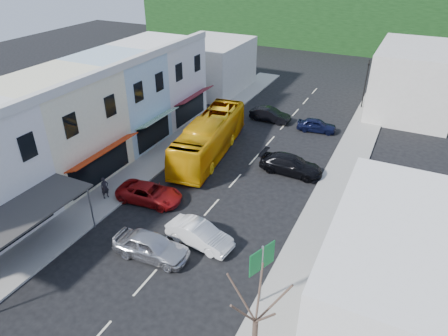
{
  "coord_description": "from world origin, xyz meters",
  "views": [
    {
      "loc": [
        11.02,
        -16.54,
        16.6
      ],
      "look_at": [
        0.0,
        6.0,
        2.2
      ],
      "focal_mm": 32.0,
      "sensor_mm": 36.0,
      "label": 1
    }
  ],
  "objects_px": {
    "car_silver": "(151,247)",
    "direction_sign": "(261,276)",
    "street_tree": "(256,321)",
    "car_white": "(199,235)",
    "traffic_signal": "(365,85)",
    "pedestrian_left": "(105,188)",
    "car_red": "(150,193)",
    "bus": "(209,138)"
  },
  "relations": [
    {
      "from": "bus",
      "to": "traffic_signal",
      "type": "distance_m",
      "value": 20.15
    },
    {
      "from": "car_silver",
      "to": "car_white",
      "type": "height_order",
      "value": "same"
    },
    {
      "from": "car_silver",
      "to": "direction_sign",
      "type": "xyz_separation_m",
      "value": [
        7.14,
        -0.49,
        1.23
      ]
    },
    {
      "from": "car_silver",
      "to": "car_white",
      "type": "bearing_deg",
      "value": -45.33
    },
    {
      "from": "car_white",
      "to": "pedestrian_left",
      "type": "relative_size",
      "value": 2.59
    },
    {
      "from": "car_white",
      "to": "car_red",
      "type": "xyz_separation_m",
      "value": [
        -5.54,
        2.53,
        0.0
      ]
    },
    {
      "from": "pedestrian_left",
      "to": "direction_sign",
      "type": "height_order",
      "value": "direction_sign"
    },
    {
      "from": "car_silver",
      "to": "traffic_signal",
      "type": "height_order",
      "value": "traffic_signal"
    },
    {
      "from": "pedestrian_left",
      "to": "traffic_signal",
      "type": "relative_size",
      "value": 0.31
    },
    {
      "from": "direction_sign",
      "to": "street_tree",
      "type": "xyz_separation_m",
      "value": [
        1.13,
        -3.63,
        1.25
      ]
    },
    {
      "from": "street_tree",
      "to": "bus",
      "type": "bearing_deg",
      "value": 123.12
    },
    {
      "from": "car_silver",
      "to": "street_tree",
      "type": "xyz_separation_m",
      "value": [
        8.27,
        -4.13,
        2.49
      ]
    },
    {
      "from": "car_white",
      "to": "pedestrian_left",
      "type": "xyz_separation_m",
      "value": [
        -8.57,
        1.32,
        0.3
      ]
    },
    {
      "from": "pedestrian_left",
      "to": "traffic_signal",
      "type": "height_order",
      "value": "traffic_signal"
    },
    {
      "from": "bus",
      "to": "car_red",
      "type": "relative_size",
      "value": 2.52
    },
    {
      "from": "car_silver",
      "to": "street_tree",
      "type": "height_order",
      "value": "street_tree"
    },
    {
      "from": "car_red",
      "to": "pedestrian_left",
      "type": "xyz_separation_m",
      "value": [
        -3.03,
        -1.21,
        0.3
      ]
    },
    {
      "from": "traffic_signal",
      "to": "street_tree",
      "type": "bearing_deg",
      "value": 105.61
    },
    {
      "from": "car_silver",
      "to": "direction_sign",
      "type": "distance_m",
      "value": 7.26
    },
    {
      "from": "traffic_signal",
      "to": "bus",
      "type": "bearing_deg",
      "value": 73.28
    },
    {
      "from": "bus",
      "to": "car_white",
      "type": "height_order",
      "value": "bus"
    },
    {
      "from": "direction_sign",
      "to": "traffic_signal",
      "type": "bearing_deg",
      "value": 111.69
    },
    {
      "from": "direction_sign",
      "to": "car_red",
      "type": "bearing_deg",
      "value": 175.35
    },
    {
      "from": "car_silver",
      "to": "direction_sign",
      "type": "bearing_deg",
      "value": -97.51
    },
    {
      "from": "bus",
      "to": "pedestrian_left",
      "type": "height_order",
      "value": "bus"
    },
    {
      "from": "car_silver",
      "to": "pedestrian_left",
      "type": "distance_m",
      "value": 7.47
    },
    {
      "from": "car_red",
      "to": "direction_sign",
      "type": "xyz_separation_m",
      "value": [
        10.65,
        -5.29,
        1.23
      ]
    },
    {
      "from": "car_red",
      "to": "street_tree",
      "type": "xyz_separation_m",
      "value": [
        11.78,
        -8.93,
        2.49
      ]
    },
    {
      "from": "car_white",
      "to": "street_tree",
      "type": "bearing_deg",
      "value": -128.61
    },
    {
      "from": "bus",
      "to": "car_white",
      "type": "xyz_separation_m",
      "value": [
        5.06,
        -10.93,
        -0.85
      ]
    },
    {
      "from": "bus",
      "to": "car_white",
      "type": "relative_size",
      "value": 2.64
    },
    {
      "from": "direction_sign",
      "to": "traffic_signal",
      "type": "relative_size",
      "value": 0.7
    },
    {
      "from": "pedestrian_left",
      "to": "street_tree",
      "type": "xyz_separation_m",
      "value": [
        14.81,
        -7.72,
        2.19
      ]
    },
    {
      "from": "car_red",
      "to": "pedestrian_left",
      "type": "distance_m",
      "value": 3.28
    },
    {
      "from": "bus",
      "to": "street_tree",
      "type": "xyz_separation_m",
      "value": [
        11.3,
        -17.33,
        1.64
      ]
    },
    {
      "from": "direction_sign",
      "to": "traffic_signal",
      "type": "xyz_separation_m",
      "value": [
        0.04,
        31.01,
        0.82
      ]
    },
    {
      "from": "pedestrian_left",
      "to": "street_tree",
      "type": "relative_size",
      "value": 0.27
    },
    {
      "from": "car_white",
      "to": "traffic_signal",
      "type": "xyz_separation_m",
      "value": [
        5.16,
        28.25,
        2.05
      ]
    },
    {
      "from": "bus",
      "to": "street_tree",
      "type": "relative_size",
      "value": 1.82
    },
    {
      "from": "street_tree",
      "to": "traffic_signal",
      "type": "relative_size",
      "value": 1.16
    },
    {
      "from": "car_white",
      "to": "traffic_signal",
      "type": "bearing_deg",
      "value": -3.28
    },
    {
      "from": "pedestrian_left",
      "to": "direction_sign",
      "type": "xyz_separation_m",
      "value": [
        13.69,
        -4.08,
        0.93
      ]
    }
  ]
}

